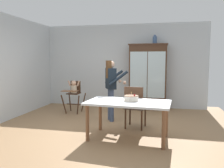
# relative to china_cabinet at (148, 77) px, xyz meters

# --- Properties ---
(ground_plane) EXTENTS (6.24, 6.24, 0.00)m
(ground_plane) POSITION_rel_china_cabinet_xyz_m (-0.82, -2.37, -1.02)
(ground_plane) COLOR #93704C
(wall_back) EXTENTS (5.32, 0.06, 2.70)m
(wall_back) POSITION_rel_china_cabinet_xyz_m (-0.82, 0.26, 0.33)
(wall_back) COLOR silver
(wall_back) RESTS_ON ground_plane
(china_cabinet) EXTENTS (1.19, 0.48, 2.04)m
(china_cabinet) POSITION_rel_china_cabinet_xyz_m (0.00, 0.00, 0.00)
(china_cabinet) COLOR #422819
(china_cabinet) RESTS_ON ground_plane
(ceramic_vase) EXTENTS (0.13, 0.13, 0.27)m
(ceramic_vase) POSITION_rel_china_cabinet_xyz_m (0.20, 0.00, 1.13)
(ceramic_vase) COLOR #3D567F
(ceramic_vase) RESTS_ON china_cabinet
(high_chair_with_toddler) EXTENTS (0.58, 0.69, 0.95)m
(high_chair_with_toddler) POSITION_rel_china_cabinet_xyz_m (-2.08, -0.95, -0.37)
(high_chair_with_toddler) COLOR #422819
(high_chair_with_toddler) RESTS_ON ground_plane
(adult_person) EXTENTS (0.65, 0.64, 1.53)m
(adult_person) POSITION_rel_china_cabinet_xyz_m (-0.83, -1.58, -0.06)
(adult_person) COLOR #3D4C6B
(adult_person) RESTS_ON ground_plane
(dining_table) EXTENTS (1.67, 1.03, 0.74)m
(dining_table) POSITION_rel_china_cabinet_xyz_m (-0.23, -2.81, -0.38)
(dining_table) COLOR silver
(dining_table) RESTS_ON ground_plane
(birthday_cake) EXTENTS (0.28, 0.28, 0.19)m
(birthday_cake) POSITION_rel_china_cabinet_xyz_m (-0.18, -2.74, -0.23)
(birthday_cake) COLOR beige
(birthday_cake) RESTS_ON dining_table
(dining_chair_far_side) EXTENTS (0.50, 0.50, 0.96)m
(dining_chair_far_side) POSITION_rel_china_cabinet_xyz_m (-0.17, -2.15, -0.47)
(dining_chair_far_side) COLOR #422819
(dining_chair_far_side) RESTS_ON ground_plane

